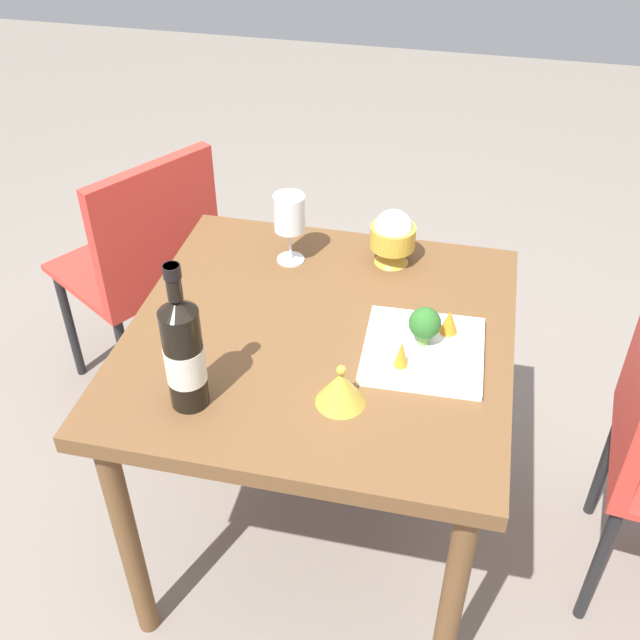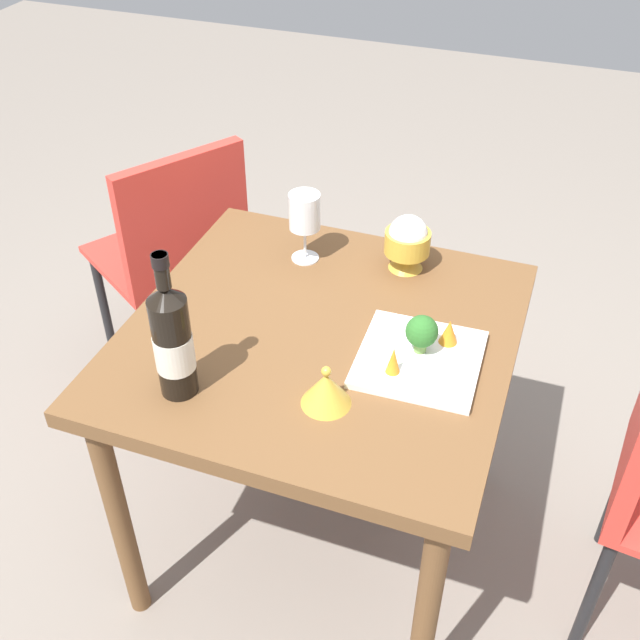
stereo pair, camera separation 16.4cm
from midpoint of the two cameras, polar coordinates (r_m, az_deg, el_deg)
ground_plane at (r=2.19m, az=-2.22°, el=-15.77°), size 8.00×8.00×0.00m
dining_table at (r=1.72m, az=-2.73°, el=-3.29°), size 0.83×0.83×0.73m
chair_by_wall at (r=2.32m, az=-14.85°, el=4.57°), size 0.55×0.55×0.85m
wine_bottle at (r=1.45m, az=-13.43°, el=-2.52°), size 0.08×0.08×0.32m
wine_glass at (r=1.82m, az=-4.92°, el=7.80°), size 0.08×0.08×0.18m
rice_bowl at (r=1.84m, az=2.95°, el=6.22°), size 0.11×0.11×0.14m
rice_bowl_lid at (r=1.47m, az=-1.63°, el=-5.23°), size 0.10×0.10×0.09m
serving_plate at (r=1.60m, az=4.88°, el=-2.42°), size 0.26×0.26×0.02m
broccoli_floret at (r=1.58m, az=4.95°, el=-0.41°), size 0.07×0.07×0.09m
carrot_garnish_left at (r=1.53m, az=3.10°, el=-2.67°), size 0.03×0.03×0.06m
carrot_garnish_right at (r=1.62m, az=6.87°, el=-0.21°), size 0.04×0.04×0.06m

